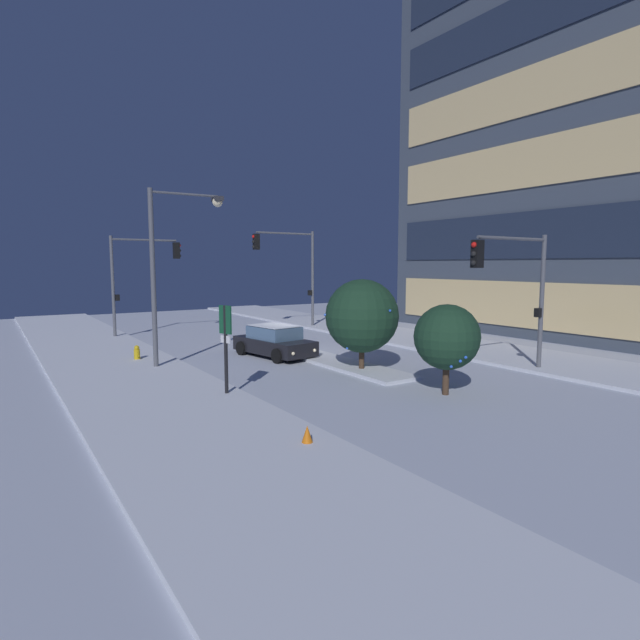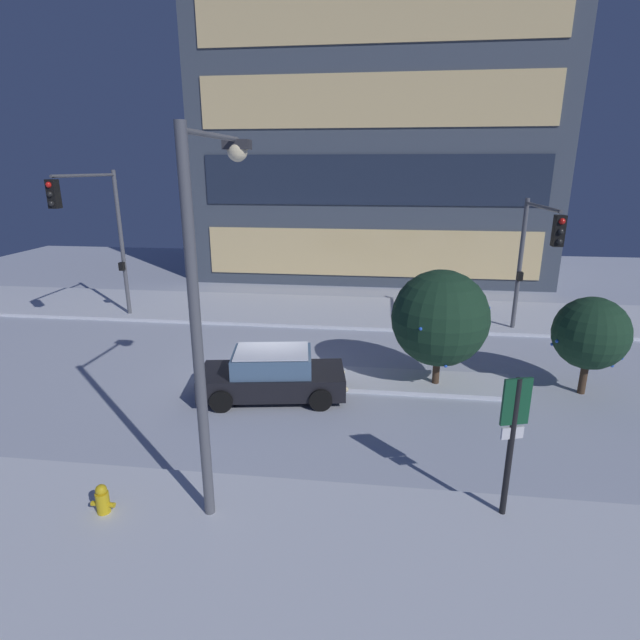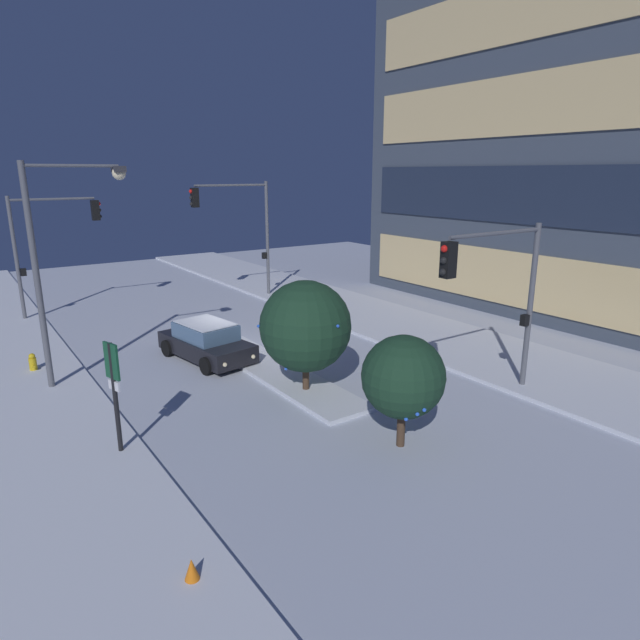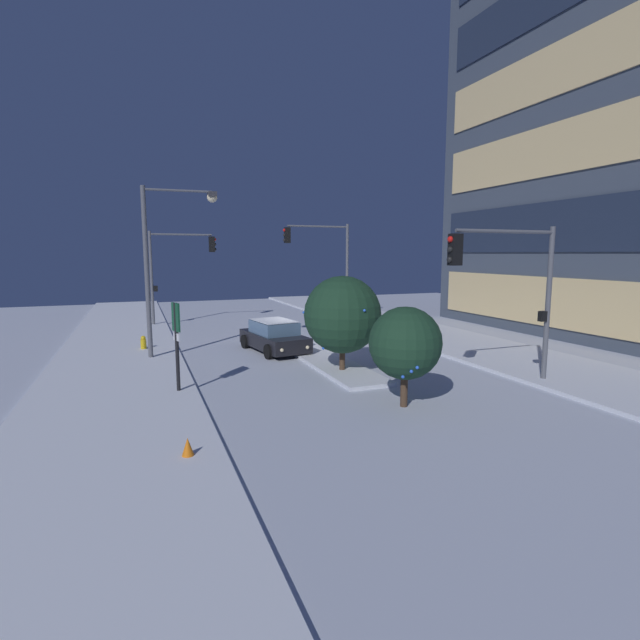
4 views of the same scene
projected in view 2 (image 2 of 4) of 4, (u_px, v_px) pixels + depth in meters
The scene contains 13 objects.
ground at pixel (272, 379), 16.32m from camera, with size 52.00×52.00×0.00m, color silver.
curb_strip_near at pixel (172, 564), 8.63m from camera, with size 52.00×5.20×0.14m, color silver.
curb_strip_far at pixel (308, 310), 23.98m from camera, with size 52.00×5.20×0.14m, color silver.
median_strip at pixel (370, 380), 16.10m from camera, with size 9.00×1.80×0.14m, color silver.
office_tower_main at pixel (380, 5), 29.86m from camera, with size 20.82×12.15×32.01m.
car_near at pixel (273, 375), 14.88m from camera, with size 4.56×2.57×1.49m.
traffic_light_corner_far_left at pixel (98, 223), 20.33m from camera, with size 0.32×4.62×6.57m.
traffic_light_corner_far_right at pixel (535, 248), 18.45m from camera, with size 0.32×4.39×5.51m.
street_lamp_arched at pixel (211, 269), 9.28m from camera, with size 0.56×3.13×7.38m.
fire_hydrant at pixel (103, 502), 9.77m from camera, with size 0.48×0.26×0.76m.
parking_info_sign at pixel (512, 432), 9.28m from camera, with size 0.54×0.22×3.02m.
decorated_tree_median at pixel (440, 318), 15.10m from camera, with size 2.98×2.96×3.76m.
decorated_tree_left_of_median at pixel (591, 333), 14.77m from camera, with size 2.18×2.18×3.04m.
Camera 2 is at (3.43, -14.71, 6.67)m, focal length 27.90 mm.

